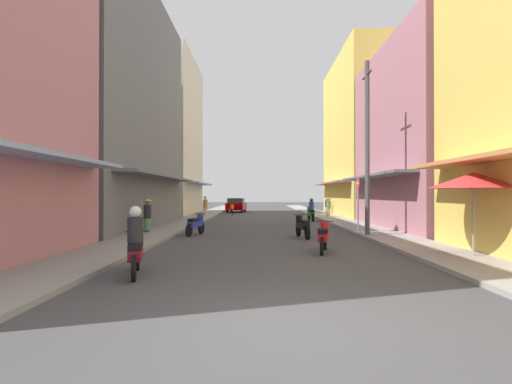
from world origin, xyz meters
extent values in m
plane|color=#424244|center=(0.00, 23.06, 0.00)|extent=(119.08, 119.08, 0.00)
cube|color=gray|center=(-5.09, 23.06, 0.06)|extent=(2.13, 62.13, 0.12)
cube|color=#9E9991|center=(5.09, 23.06, 0.06)|extent=(2.13, 62.13, 0.12)
cube|color=#8CA5CC|center=(-5.66, 3.63, 2.80)|extent=(1.10, 8.34, 0.12)
cube|color=slate|center=(-9.16, 15.58, 6.66)|extent=(6.00, 13.79, 13.33)
cube|color=slate|center=(-5.66, 15.58, 2.80)|extent=(1.10, 12.41, 0.12)
cube|color=silver|center=(-9.16, 28.23, 7.01)|extent=(6.00, 9.78, 14.03)
cube|color=#8CA5CC|center=(-5.66, 28.23, 2.80)|extent=(1.10, 8.80, 0.12)
cube|color=#D88C4C|center=(5.66, 3.87, 2.80)|extent=(1.10, 8.77, 0.12)
cube|color=#B7727F|center=(9.16, 14.74, 4.87)|extent=(6.00, 10.67, 9.74)
cube|color=slate|center=(5.66, 14.74, 2.80)|extent=(1.10, 9.60, 0.12)
cube|color=#EFD159|center=(9.16, 26.49, 6.65)|extent=(6.00, 12.04, 13.31)
cube|color=#B7727F|center=(5.66, 26.49, 2.80)|extent=(1.10, 10.84, 0.12)
cylinder|color=black|center=(3.16, 21.16, 0.28)|extent=(0.13, 0.56, 0.56)
cylinder|color=black|center=(3.26, 19.91, 0.28)|extent=(0.13, 0.56, 0.56)
cube|color=#197233|center=(3.21, 20.49, 0.50)|extent=(0.36, 1.02, 0.24)
cube|color=black|center=(3.23, 20.29, 0.70)|extent=(0.33, 0.58, 0.14)
cylinder|color=#197233|center=(3.17, 21.03, 0.70)|extent=(0.28, 0.28, 0.45)
cylinder|color=black|center=(3.17, 21.03, 0.95)|extent=(0.55, 0.08, 0.03)
cylinder|color=#334C8C|center=(3.23, 20.34, 1.05)|extent=(0.34, 0.34, 0.55)
sphere|color=#197233|center=(3.23, 20.34, 1.45)|extent=(0.26, 0.26, 0.26)
cylinder|color=black|center=(-3.05, 12.17, 0.28)|extent=(0.23, 0.56, 0.56)
cylinder|color=black|center=(-3.39, 10.97, 0.28)|extent=(0.23, 0.56, 0.56)
cube|color=#1E38B7|center=(-3.24, 11.52, 0.50)|extent=(0.54, 1.04, 0.24)
cube|color=black|center=(-3.29, 11.33, 0.70)|extent=(0.42, 0.62, 0.14)
cylinder|color=#1E38B7|center=(-3.09, 12.05, 0.70)|extent=(0.28, 0.28, 0.45)
cylinder|color=black|center=(-3.09, 12.05, 0.95)|extent=(0.54, 0.18, 0.03)
cylinder|color=black|center=(1.36, 11.17, 0.28)|extent=(0.19, 0.56, 0.56)
cylinder|color=black|center=(1.60, 9.95, 0.28)|extent=(0.19, 0.56, 0.56)
cube|color=black|center=(1.49, 10.51, 0.50)|extent=(0.47, 1.04, 0.24)
cube|color=black|center=(1.53, 10.31, 0.70)|extent=(0.38, 0.60, 0.14)
cylinder|color=black|center=(1.38, 11.05, 0.70)|extent=(0.28, 0.28, 0.45)
cylinder|color=black|center=(1.38, 11.05, 0.95)|extent=(0.55, 0.13, 0.03)
cylinder|color=black|center=(1.84, 7.27, 0.28)|extent=(0.22, 0.56, 0.56)
cylinder|color=black|center=(1.53, 6.06, 0.28)|extent=(0.22, 0.56, 0.56)
cube|color=red|center=(1.67, 6.62, 0.50)|extent=(0.52, 1.04, 0.24)
cube|color=black|center=(1.62, 6.43, 0.70)|extent=(0.41, 0.61, 0.14)
cylinder|color=red|center=(1.81, 7.15, 0.70)|extent=(0.28, 0.28, 0.45)
cylinder|color=black|center=(1.81, 7.15, 0.95)|extent=(0.54, 0.17, 0.03)
cylinder|color=black|center=(-3.32, 3.88, 0.28)|extent=(0.22, 0.56, 0.56)
cylinder|color=black|center=(-3.01, 2.67, 0.28)|extent=(0.22, 0.56, 0.56)
cube|color=maroon|center=(-3.15, 3.23, 0.50)|extent=(0.52, 1.04, 0.24)
cube|color=black|center=(-3.10, 3.04, 0.70)|extent=(0.41, 0.61, 0.14)
cylinder|color=maroon|center=(-3.29, 3.76, 0.70)|extent=(0.28, 0.28, 0.45)
cylinder|color=black|center=(-3.29, 3.76, 0.95)|extent=(0.54, 0.17, 0.03)
cylinder|color=#262628|center=(-3.11, 3.08, 1.05)|extent=(0.34, 0.34, 0.55)
sphere|color=silver|center=(-3.11, 3.08, 1.45)|extent=(0.26, 0.26, 0.26)
cylinder|color=black|center=(-2.78, 28.36, 0.28)|extent=(0.12, 0.56, 0.56)
cylinder|color=black|center=(-2.87, 29.61, 0.28)|extent=(0.12, 0.56, 0.56)
cube|color=orange|center=(-2.83, 29.03, 0.50)|extent=(0.35, 1.02, 0.24)
cube|color=black|center=(-2.84, 29.23, 0.70)|extent=(0.32, 0.58, 0.14)
cylinder|color=orange|center=(-2.79, 28.49, 0.70)|extent=(0.28, 0.28, 0.45)
cylinder|color=black|center=(-2.79, 28.49, 0.95)|extent=(0.55, 0.07, 0.03)
cube|color=#8C0000|center=(-2.70, 33.62, 0.60)|extent=(2.03, 4.21, 0.70)
cube|color=#333D47|center=(-2.71, 33.47, 1.15)|extent=(1.74, 2.20, 0.60)
cylinder|color=black|center=(-3.37, 34.92, 0.32)|extent=(0.22, 0.65, 0.64)
cylinder|color=black|center=(-1.87, 34.82, 0.32)|extent=(0.22, 0.65, 0.64)
cylinder|color=black|center=(-3.53, 32.42, 0.32)|extent=(0.22, 0.65, 0.64)
cylinder|color=black|center=(-2.03, 32.32, 0.32)|extent=(0.22, 0.65, 0.64)
cylinder|color=beige|center=(5.67, 27.98, 0.35)|extent=(0.28, 0.28, 0.71)
cylinder|color=#262628|center=(5.67, 27.98, 1.01)|extent=(0.34, 0.34, 0.60)
sphere|color=#9E7256|center=(5.67, 27.98, 1.45)|extent=(0.22, 0.22, 0.22)
cylinder|color=beige|center=(5.05, 23.86, 0.36)|extent=(0.28, 0.28, 0.72)
cylinder|color=#598C59|center=(5.05, 23.86, 1.03)|extent=(0.34, 0.34, 0.61)
sphere|color=tan|center=(5.05, 23.86, 1.47)|extent=(0.22, 0.22, 0.22)
cylinder|color=#598C59|center=(-5.42, 11.70, 0.37)|extent=(0.28, 0.28, 0.74)
cylinder|color=#262628|center=(-5.42, 11.70, 1.06)|extent=(0.34, 0.34, 0.63)
sphere|color=#9E7256|center=(-5.42, 11.70, 1.51)|extent=(0.22, 0.22, 0.22)
cone|color=#D1B77A|center=(-5.42, 11.70, 1.61)|extent=(0.44, 0.44, 0.16)
cylinder|color=beige|center=(-4.43, 23.09, 0.39)|extent=(0.28, 0.28, 0.79)
cylinder|color=#BF8C3F|center=(-4.43, 23.09, 1.12)|extent=(0.34, 0.34, 0.66)
sphere|color=tan|center=(-4.43, 23.09, 1.59)|extent=(0.22, 0.22, 0.22)
cylinder|color=#99999E|center=(5.65, 5.34, 1.14)|extent=(0.05, 0.05, 2.28)
cone|color=#BF3333|center=(5.65, 5.34, 2.23)|extent=(2.38, 2.38, 0.45)
cylinder|color=#4C4C4F|center=(4.28, 10.83, 3.78)|extent=(0.20, 0.20, 7.56)
cylinder|color=#3F382D|center=(4.28, 10.83, 6.96)|extent=(0.08, 1.20, 0.08)
cylinder|color=gray|center=(4.18, 11.96, 1.30)|extent=(0.07, 0.07, 2.60)
cylinder|color=red|center=(4.18, 11.96, 2.35)|extent=(0.02, 0.60, 0.60)
cube|color=white|center=(4.18, 11.96, 2.35)|extent=(0.03, 0.40, 0.10)
camera|label=1|loc=(-0.36, -5.19, 1.84)|focal=26.24mm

